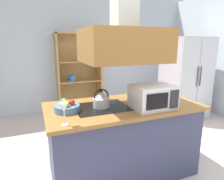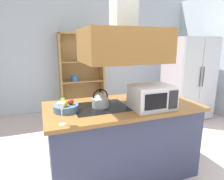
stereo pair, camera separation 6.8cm
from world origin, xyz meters
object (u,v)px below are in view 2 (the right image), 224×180
(kettle, at_px, (100,100))
(fruit_bowl, at_px, (66,107))
(microwave, at_px, (152,97))
(refrigerator, at_px, (188,78))
(cutting_board, at_px, (158,96))
(dish_cabinet, at_px, (81,77))
(wine_glass_on_counter, at_px, (61,108))

(kettle, height_order, fruit_bowl, kettle)
(microwave, bearing_deg, kettle, 156.44)
(refrigerator, height_order, cutting_board, refrigerator)
(refrigerator, xyz_separation_m, microwave, (-1.88, -1.58, 0.16))
(dish_cabinet, relative_size, kettle, 8.60)
(microwave, xyz_separation_m, wine_glass_on_counter, (-0.99, -0.12, 0.02))
(dish_cabinet, xyz_separation_m, cutting_board, (0.55, -2.43, 0.10))
(cutting_board, xyz_separation_m, wine_glass_on_counter, (-1.32, -0.49, 0.14))
(dish_cabinet, bearing_deg, refrigerator, -30.17)
(cutting_board, bearing_deg, microwave, -131.90)
(microwave, relative_size, fruit_bowl, 1.72)
(refrigerator, bearing_deg, kettle, -150.67)
(cutting_board, relative_size, wine_glass_on_counter, 1.65)
(refrigerator, height_order, kettle, refrigerator)
(refrigerator, xyz_separation_m, fruit_bowl, (-2.79, -1.35, 0.08))
(wine_glass_on_counter, bearing_deg, kettle, 37.07)
(kettle, xyz_separation_m, fruit_bowl, (-0.39, 0.00, -0.04))
(refrigerator, height_order, microwave, refrigerator)
(kettle, relative_size, wine_glass_on_counter, 1.03)
(refrigerator, relative_size, wine_glass_on_counter, 8.41)
(kettle, xyz_separation_m, microwave, (0.53, -0.23, 0.04))
(refrigerator, relative_size, fruit_bowl, 6.48)
(fruit_bowl, bearing_deg, kettle, -0.06)
(wine_glass_on_counter, distance_m, fruit_bowl, 0.37)
(microwave, bearing_deg, refrigerator, 40.08)
(microwave, height_order, fruit_bowl, microwave)
(dish_cabinet, relative_size, cutting_board, 5.39)
(microwave, height_order, wine_glass_on_counter, microwave)
(refrigerator, xyz_separation_m, kettle, (-2.40, -1.35, 0.12))
(kettle, relative_size, fruit_bowl, 0.80)
(wine_glass_on_counter, height_order, fruit_bowl, wine_glass_on_counter)
(wine_glass_on_counter, bearing_deg, cutting_board, 20.31)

